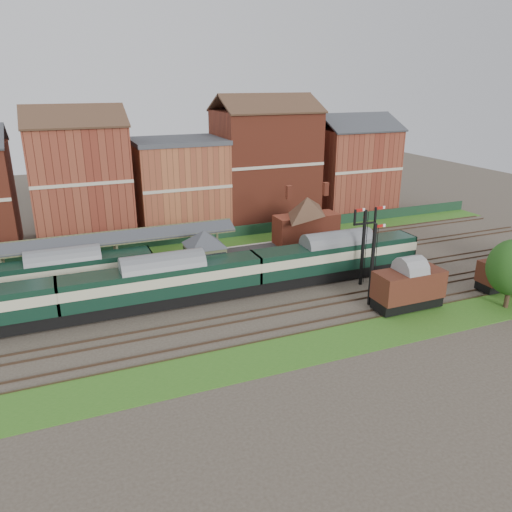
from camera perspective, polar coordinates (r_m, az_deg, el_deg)
name	(u,v)px	position (r m, az deg, el deg)	size (l,w,h in m)	color
ground	(244,293)	(50.03, -1.35, -4.26)	(160.00, 160.00, 0.00)	#473D33
grass_back	(199,246)	(64.24, -6.49, 1.14)	(90.00, 4.50, 0.06)	#2D6619
grass_front	(299,350)	(40.24, 4.90, -10.60)	(90.00, 5.00, 0.06)	#2D6619
fence	(195,236)	(65.86, -6.99, 2.24)	(90.00, 0.12, 1.50)	#193823
platform	(172,264)	(57.22, -9.56, -0.86)	(55.00, 3.40, 1.00)	#2D2D2D
signal_box	(205,257)	(50.83, -5.86, -0.09)	(5.40, 5.40, 6.00)	#697A57
brick_hut	(276,265)	(54.15, 2.34, -1.00)	(3.20, 2.64, 2.94)	maroon
station_building	(306,219)	(61.83, 5.79, 4.23)	(8.10, 8.10, 5.90)	brown
canopy	(114,235)	(55.05, -15.89, 2.32)	(26.00, 3.89, 4.08)	brown
semaphore_bracket	(364,242)	(51.64, 12.20, 1.56)	(3.60, 0.25, 8.18)	black
semaphore_siding	(372,263)	(47.21, 13.16, -0.84)	(1.23, 0.25, 8.00)	black
town_backdrop	(178,180)	(70.90, -8.89, 8.61)	(69.00, 10.00, 16.00)	brown
dmu_train	(164,282)	(47.04, -10.50, -2.91)	(55.46, 2.91, 4.26)	black
platform_railcar	(65,272)	(52.43, -20.98, -1.77)	(16.92, 2.67, 3.90)	black
goods_van_a	(408,286)	(48.04, 17.03, -3.33)	(6.47, 2.80, 3.93)	black
goods_van_c	(504,272)	(56.16, 26.52, -1.63)	(5.39, 2.34, 3.27)	black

